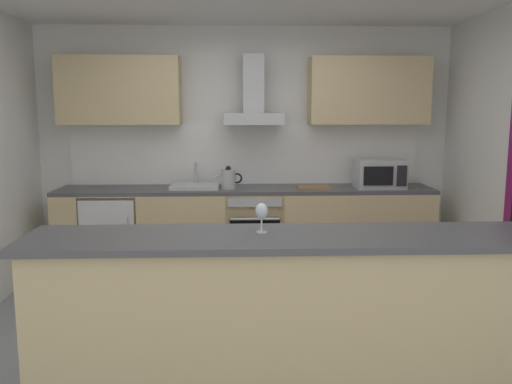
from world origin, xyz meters
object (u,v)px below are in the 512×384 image
(chopping_board, at_px, (313,187))
(range_hood, at_px, (253,103))
(oven, at_px, (254,229))
(wine_glass, at_px, (262,212))
(refrigerator, at_px, (114,234))
(microwave, at_px, (379,174))
(sink, at_px, (195,186))
(kettle, at_px, (228,179))

(chopping_board, bearing_deg, range_hood, 166.16)
(oven, height_order, wine_glass, wine_glass)
(refrigerator, distance_m, microwave, 2.86)
(sink, distance_m, range_hood, 1.06)
(kettle, height_order, range_hood, range_hood)
(kettle, bearing_deg, oven, 7.24)
(refrigerator, bearing_deg, chopping_board, -0.57)
(oven, relative_size, chopping_board, 2.35)
(wine_glass, height_order, chopping_board, wine_glass)
(kettle, distance_m, wine_glass, 2.39)
(kettle, bearing_deg, sink, 172.75)
(wine_glass, bearing_deg, range_hood, 89.14)
(oven, distance_m, refrigerator, 1.48)
(range_hood, relative_size, wine_glass, 4.05)
(range_hood, relative_size, chopping_board, 2.12)
(kettle, height_order, wine_glass, wine_glass)
(kettle, xyz_separation_m, chopping_board, (0.89, 0.01, -0.09))
(refrigerator, bearing_deg, range_hood, 5.12)
(kettle, bearing_deg, range_hood, 31.59)
(range_hood, bearing_deg, sink, -169.12)
(oven, bearing_deg, wine_glass, -90.91)
(refrigerator, relative_size, wine_glass, 4.78)
(microwave, bearing_deg, chopping_board, 179.65)
(sink, relative_size, wine_glass, 2.81)
(refrigerator, xyz_separation_m, wine_glass, (1.44, -2.41, 0.69))
(refrigerator, relative_size, chopping_board, 2.50)
(oven, xyz_separation_m, wine_glass, (-0.04, -2.41, 0.65))
(oven, height_order, range_hood, range_hood)
(sink, xyz_separation_m, range_hood, (0.62, 0.12, 0.86))
(refrigerator, bearing_deg, microwave, -0.52)
(refrigerator, bearing_deg, sink, 0.91)
(sink, relative_size, kettle, 1.73)
(oven, distance_m, sink, 0.77)
(sink, distance_m, chopping_board, 1.24)
(microwave, bearing_deg, kettle, -179.79)
(oven, relative_size, refrigerator, 0.94)
(wine_glass, relative_size, chopping_board, 0.52)
(oven, distance_m, range_hood, 1.33)
(refrigerator, relative_size, microwave, 1.70)
(wine_glass, bearing_deg, kettle, 95.46)
(range_hood, bearing_deg, refrigerator, -174.88)
(microwave, distance_m, chopping_board, 0.71)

